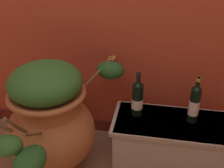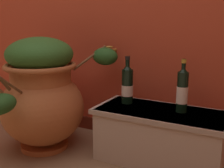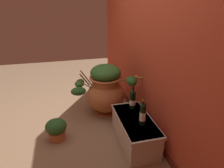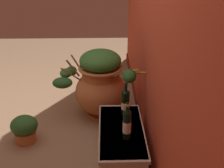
{
  "view_description": "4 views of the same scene",
  "coord_description": "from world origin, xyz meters",
  "views": [
    {
      "loc": [
        0.3,
        -0.73,
        1.48
      ],
      "look_at": [
        0.03,
        0.76,
        0.65
      ],
      "focal_mm": 43.77,
      "sensor_mm": 36.0,
      "label": 1
    },
    {
      "loc": [
        0.98,
        -0.84,
        0.92
      ],
      "look_at": [
        0.12,
        0.79,
        0.5
      ],
      "focal_mm": 45.6,
      "sensor_mm": 36.0,
      "label": 2
    },
    {
      "loc": [
        2.36,
        0.06,
        1.7
      ],
      "look_at": [
        -0.05,
        0.67,
        0.63
      ],
      "focal_mm": 31.71,
      "sensor_mm": 36.0,
      "label": 3
    },
    {
      "loc": [
        2.46,
        0.7,
        1.79
      ],
      "look_at": [
        0.03,
        0.76,
        0.59
      ],
      "focal_mm": 44.34,
      "sensor_mm": 36.0,
      "label": 4
    }
  ],
  "objects": [
    {
      "name": "wine_bottle_middle",
      "position": [
        0.57,
        0.87,
        0.49
      ],
      "size": [
        0.07,
        0.07,
        0.33
      ],
      "color": "black",
      "rests_on": "stone_ledge"
    },
    {
      "name": "potted_shrub",
      "position": [
        0.14,
        -0.12,
        0.16
      ],
      "size": [
        0.25,
        0.27,
        0.29
      ],
      "color": "#B26638",
      "rests_on": "ground_plane"
    },
    {
      "name": "back_wall",
      "position": [
        -0.0,
        1.2,
        1.29
      ],
      "size": [
        4.4,
        0.33,
        2.6
      ],
      "color": "#B74228",
      "rests_on": "ground_plane"
    },
    {
      "name": "ground_plane",
      "position": [
        0.0,
        0.0,
        0.0
      ],
      "size": [
        7.0,
        7.0,
        0.0
      ],
      "primitive_type": "plane",
      "color": "#896B4C"
    },
    {
      "name": "terracotta_urn",
      "position": [
        -0.37,
        0.64,
        0.4
      ],
      "size": [
        0.81,
        0.9,
        0.8
      ],
      "color": "#B26638",
      "rests_on": "ground_plane"
    },
    {
      "name": "stone_ledge",
      "position": [
        0.45,
        0.84,
        0.19
      ],
      "size": [
        0.84,
        0.4,
        0.35
      ],
      "color": "beige",
      "rests_on": "ground_plane"
    },
    {
      "name": "wine_bottle_left",
      "position": [
        0.18,
        0.89,
        0.48
      ],
      "size": [
        0.08,
        0.08,
        0.33
      ],
      "color": "black",
      "rests_on": "stone_ledge"
    }
  ]
}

